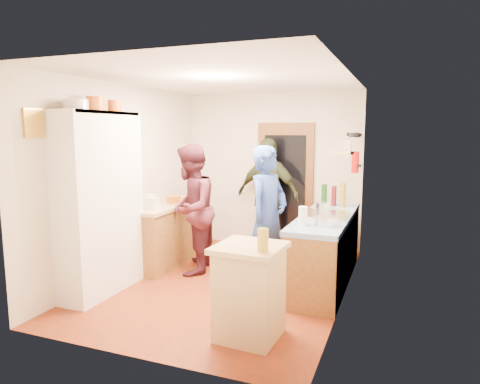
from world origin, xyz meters
The scene contains 44 objects.
floor centered at (0.00, 0.00, -0.01)m, with size 3.00×4.00×0.02m, color maroon.
ceiling centered at (0.00, 0.00, 2.61)m, with size 3.00×4.00×0.02m, color silver.
wall_back centered at (0.00, 2.01, 1.30)m, with size 3.00×0.02×2.60m, color beige.
wall_front centered at (0.00, -2.01, 1.30)m, with size 3.00×0.02×2.60m, color beige.
wall_left centered at (-1.51, 0.00, 1.30)m, with size 0.02×4.00×2.60m, color beige.
wall_right centered at (1.51, 0.00, 1.30)m, with size 0.02×4.00×2.60m, color beige.
door_frame centered at (0.25, 1.97, 1.05)m, with size 0.95×0.06×2.10m, color brown.
door_glass centered at (0.25, 1.94, 1.05)m, with size 0.70×0.02×1.70m, color black.
hutch_body centered at (-1.30, -0.80, 1.10)m, with size 0.40×1.20×2.20m, color white.
hutch_top_shelf centered at (-1.30, -0.80, 2.18)m, with size 0.40×1.14×0.04m, color white.
plate_stack centered at (-1.30, -1.13, 2.26)m, with size 0.27×0.27×0.11m, color white.
orange_pot_a centered at (-1.30, -0.81, 2.28)m, with size 0.21×0.21×0.17m, color orange.
orange_pot_b centered at (-1.30, -0.45, 2.27)m, with size 0.17×0.17×0.15m, color orange.
left_counter_base centered at (-1.20, 0.45, 0.42)m, with size 0.60×1.40×0.85m, color olive.
left_counter_top centered at (-1.20, 0.45, 0.88)m, with size 0.64×1.44×0.05m, color tan.
toaster centered at (-1.15, 0.06, 0.98)m, with size 0.21×0.14×0.16m, color white.
kettle centered at (-1.25, 0.23, 0.98)m, with size 0.15×0.15×0.17m, color white.
orange_bowl centered at (-1.12, 0.63, 0.95)m, with size 0.22×0.22×0.10m, color orange.
chopping_board centered at (-1.18, 1.05, 0.91)m, with size 0.30×0.22×0.03m, color tan.
right_counter_base centered at (1.20, 0.50, 0.42)m, with size 0.60×2.20×0.84m, color olive.
right_counter_top centered at (1.20, 0.50, 0.87)m, with size 0.62×2.22×0.06m, color blue.
hob centered at (1.20, 0.37, 0.92)m, with size 0.55×0.58×0.04m, color silver.
pot_on_hob centered at (1.15, 0.48, 1.00)m, with size 0.18×0.18×0.12m, color silver.
bottle_a centered at (1.05, 1.15, 1.06)m, with size 0.08×0.08×0.32m, color #143F14.
bottle_b centered at (1.18, 1.21, 1.04)m, with size 0.07×0.07×0.29m, color #591419.
bottle_c centered at (1.31, 1.16, 1.07)m, with size 0.09×0.09×0.34m, color olive.
paper_towel centered at (1.05, -0.21, 1.01)m, with size 0.10×0.10×0.22m, color white.
mixing_bowl centered at (1.30, -0.13, 0.95)m, with size 0.26×0.26×0.10m, color silver.
island_base centered at (0.78, -1.28, 0.43)m, with size 0.55×0.55×0.86m, color tan.
island_top centered at (0.78, -1.28, 0.89)m, with size 0.62×0.62×0.05m, color tan.
cutting_board centered at (0.74, -1.22, 0.90)m, with size 0.35×0.28×0.02m, color white.
oil_jar centered at (0.96, -1.41, 1.01)m, with size 0.10×0.10×0.20m, color #AD9E2D.
pan_rail centered at (1.46, 1.52, 2.05)m, with size 0.02×0.02×0.65m, color silver.
pan_hang_a centered at (1.40, 1.35, 1.92)m, with size 0.18×0.18×0.05m, color black.
pan_hang_b centered at (1.40, 1.55, 1.90)m, with size 0.16×0.16×0.05m, color black.
pan_hang_c centered at (1.40, 1.75, 1.91)m, with size 0.17×0.17×0.05m, color black.
wall_shelf centered at (1.37, 0.45, 1.70)m, with size 0.26×0.42×0.03m, color tan.
radio centered at (1.37, 0.45, 1.79)m, with size 0.22×0.30×0.15m, color silver.
ext_bracket centered at (1.47, 1.70, 1.45)m, with size 0.06×0.10×0.04m, color black.
fire_extinguisher centered at (1.41, 1.70, 1.50)m, with size 0.11×0.11×0.32m, color red.
picture_frame centered at (-1.48, -1.55, 2.05)m, with size 0.03×0.25×0.30m, color gold.
person_hob centered at (0.55, 0.09, 0.90)m, with size 0.65×0.43×1.79m, color #274296.
person_left centered at (-0.60, 0.29, 0.90)m, with size 0.87×0.68×1.79m, color #461924.
person_back centered at (0.06, 1.65, 0.93)m, with size 1.09×0.45×1.86m, color #2F3923.
Camera 1 is at (2.10, -4.94, 1.97)m, focal length 32.00 mm.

